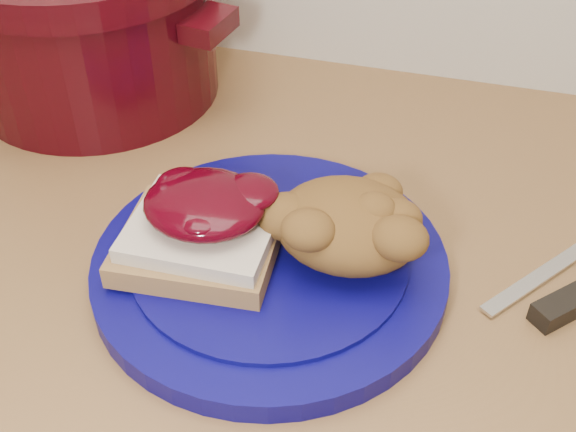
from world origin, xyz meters
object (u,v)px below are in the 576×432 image
(plate, at_px, (270,265))
(dutch_oven, at_px, (89,22))
(butter_knife, at_px, (554,267))
(pepper_grinder, at_px, (117,37))

(plate, xyz_separation_m, dutch_oven, (-0.28, 0.24, 0.07))
(dutch_oven, bearing_deg, plate, -40.50)
(butter_knife, distance_m, pepper_grinder, 0.51)
(plate, distance_m, dutch_oven, 0.38)
(butter_knife, relative_size, pepper_grinder, 1.25)
(butter_knife, height_order, pepper_grinder, pepper_grinder)
(plate, height_order, pepper_grinder, pepper_grinder)
(butter_knife, bearing_deg, dutch_oven, 108.89)
(plate, distance_m, butter_knife, 0.24)
(butter_knife, distance_m, dutch_oven, 0.54)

